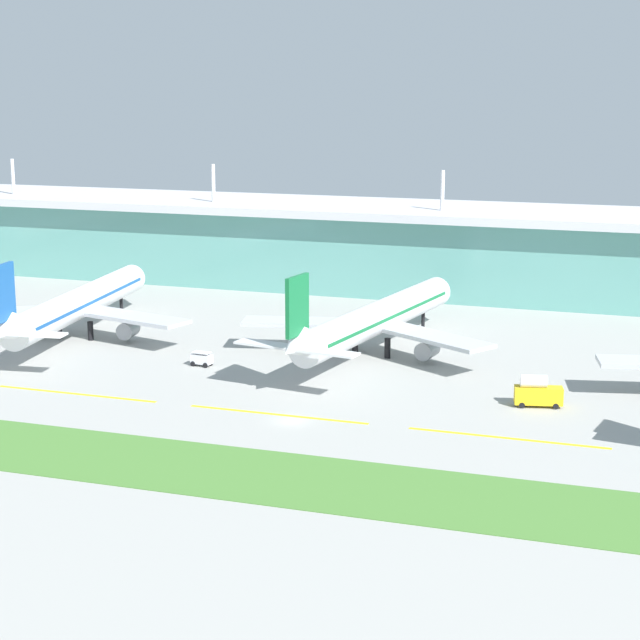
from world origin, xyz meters
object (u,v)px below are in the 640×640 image
airliner_near_middle (77,305)px  airliner_center (375,319)px  fuel_truck (537,392)px  baggage_cart (202,359)px

airliner_near_middle → airliner_center: bearing=5.8°
airliner_near_middle → fuel_truck: 91.42m
airliner_near_middle → baggage_cart: airliner_near_middle is taller
airliner_near_middle → baggage_cart: (31.43, -11.84, -5.19)m
airliner_near_middle → baggage_cart: 33.99m
airliner_near_middle → airliner_center: same height
airliner_center → fuel_truck: (32.16, -23.25, -4.19)m
baggage_cart → airliner_near_middle: bearing=159.4°
airliner_near_middle → airliner_center: (57.48, 5.79, 0.00)m
fuel_truck → airliner_center: bearing=144.1°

